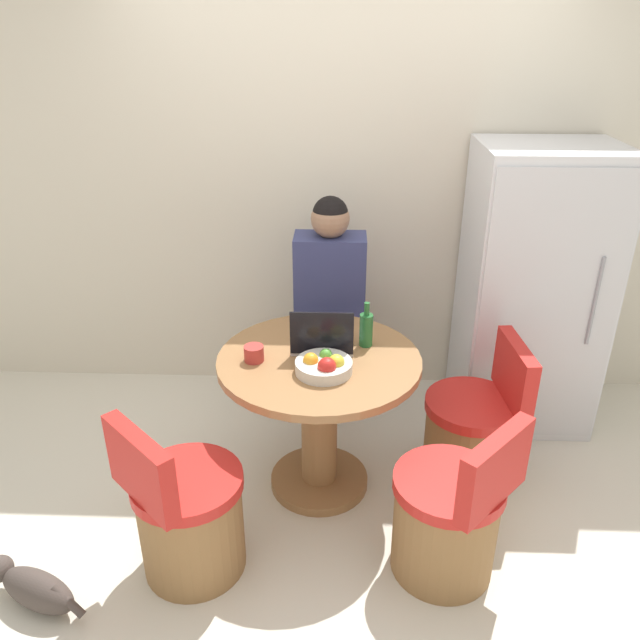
{
  "coord_description": "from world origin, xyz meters",
  "views": [
    {
      "loc": [
        0.01,
        -2.34,
        2.23
      ],
      "look_at": [
        -0.09,
        0.36,
        0.92
      ],
      "focal_mm": 35.0,
      "sensor_mm": 36.0,
      "label": 1
    }
  ],
  "objects_px": {
    "dining_table": "(319,402)",
    "chair_near_left_corner": "(188,517)",
    "cat": "(33,588)",
    "chair_near_right_corner": "(449,519)",
    "laptop": "(322,340)",
    "bottle": "(366,329)",
    "fruit_bowl": "(324,365)",
    "refrigerator": "(532,291)",
    "chair_right_side": "(472,435)",
    "person_seated": "(330,298)"
  },
  "relations": [
    {
      "from": "chair_near_left_corner",
      "to": "laptop",
      "type": "bearing_deg",
      "value": -86.35
    },
    {
      "from": "laptop",
      "to": "chair_right_side",
      "type": "bearing_deg",
      "value": 178.5
    },
    {
      "from": "chair_right_side",
      "to": "laptop",
      "type": "distance_m",
      "value": 0.94
    },
    {
      "from": "chair_near_right_corner",
      "to": "bottle",
      "type": "xyz_separation_m",
      "value": [
        -0.36,
        0.67,
        0.57
      ]
    },
    {
      "from": "person_seated",
      "to": "chair_near_left_corner",
      "type": "bearing_deg",
      "value": 65.68
    },
    {
      "from": "chair_right_side",
      "to": "bottle",
      "type": "xyz_separation_m",
      "value": [
        -0.56,
        0.06,
        0.57
      ]
    },
    {
      "from": "cat",
      "to": "chair_right_side",
      "type": "bearing_deg",
      "value": -134.05
    },
    {
      "from": "chair_near_left_corner",
      "to": "cat",
      "type": "bearing_deg",
      "value": 64.24
    },
    {
      "from": "refrigerator",
      "to": "dining_table",
      "type": "xyz_separation_m",
      "value": [
        -1.19,
        -0.73,
        -0.31
      ]
    },
    {
      "from": "dining_table",
      "to": "cat",
      "type": "xyz_separation_m",
      "value": [
        -1.16,
        -0.8,
        -0.42
      ]
    },
    {
      "from": "refrigerator",
      "to": "dining_table",
      "type": "distance_m",
      "value": 1.43
    },
    {
      "from": "dining_table",
      "to": "laptop",
      "type": "relative_size",
      "value": 3.27
    },
    {
      "from": "chair_near_left_corner",
      "to": "chair_near_right_corner",
      "type": "distance_m",
      "value": 1.13
    },
    {
      "from": "refrigerator",
      "to": "fruit_bowl",
      "type": "bearing_deg",
      "value": -143.14
    },
    {
      "from": "chair_right_side",
      "to": "fruit_bowl",
      "type": "bearing_deg",
      "value": -79.65
    },
    {
      "from": "dining_table",
      "to": "chair_near_left_corner",
      "type": "bearing_deg",
      "value": -133.76
    },
    {
      "from": "bottle",
      "to": "refrigerator",
      "type": "bearing_deg",
      "value": 31.78
    },
    {
      "from": "cat",
      "to": "chair_near_right_corner",
      "type": "bearing_deg",
      "value": -149.6
    },
    {
      "from": "chair_near_right_corner",
      "to": "person_seated",
      "type": "bearing_deg",
      "value": -113.55
    },
    {
      "from": "chair_near_right_corner",
      "to": "laptop",
      "type": "bearing_deg",
      "value": -95.1
    },
    {
      "from": "dining_table",
      "to": "person_seated",
      "type": "bearing_deg",
      "value": 87.32
    },
    {
      "from": "chair_near_right_corner",
      "to": "fruit_bowl",
      "type": "height_order",
      "value": "fruit_bowl"
    },
    {
      "from": "dining_table",
      "to": "laptop",
      "type": "xyz_separation_m",
      "value": [
        0.01,
        0.09,
        0.3
      ]
    },
    {
      "from": "refrigerator",
      "to": "chair_right_side",
      "type": "bearing_deg",
      "value": -121.41
    },
    {
      "from": "refrigerator",
      "to": "laptop",
      "type": "bearing_deg",
      "value": -151.53
    },
    {
      "from": "chair_near_left_corner",
      "to": "laptop",
      "type": "height_order",
      "value": "laptop"
    },
    {
      "from": "dining_table",
      "to": "chair_near_left_corner",
      "type": "distance_m",
      "value": 0.82
    },
    {
      "from": "chair_near_right_corner",
      "to": "bottle",
      "type": "bearing_deg",
      "value": -109.26
    },
    {
      "from": "chair_near_right_corner",
      "to": "fruit_bowl",
      "type": "relative_size",
      "value": 3.07
    },
    {
      "from": "refrigerator",
      "to": "cat",
      "type": "relative_size",
      "value": 3.38
    },
    {
      "from": "fruit_bowl",
      "to": "dining_table",
      "type": "bearing_deg",
      "value": 101.65
    },
    {
      "from": "bottle",
      "to": "fruit_bowl",
      "type": "bearing_deg",
      "value": -125.72
    },
    {
      "from": "chair_right_side",
      "to": "bottle",
      "type": "bearing_deg",
      "value": -101.42
    },
    {
      "from": "refrigerator",
      "to": "chair_near_left_corner",
      "type": "bearing_deg",
      "value": -143.14
    },
    {
      "from": "chair_near_left_corner",
      "to": "chair_right_side",
      "type": "xyz_separation_m",
      "value": [
        1.34,
        0.64,
        0.0
      ]
    },
    {
      "from": "chair_right_side",
      "to": "fruit_bowl",
      "type": "distance_m",
      "value": 0.94
    },
    {
      "from": "laptop",
      "to": "refrigerator",
      "type": "bearing_deg",
      "value": -151.53
    },
    {
      "from": "chair_near_right_corner",
      "to": "chair_right_side",
      "type": "height_order",
      "value": "same"
    },
    {
      "from": "chair_right_side",
      "to": "person_seated",
      "type": "height_order",
      "value": "person_seated"
    },
    {
      "from": "chair_near_right_corner",
      "to": "chair_right_side",
      "type": "relative_size",
      "value": 1.0
    },
    {
      "from": "chair_near_right_corner",
      "to": "cat",
      "type": "distance_m",
      "value": 1.77
    },
    {
      "from": "dining_table",
      "to": "person_seated",
      "type": "distance_m",
      "value": 0.76
    },
    {
      "from": "chair_near_left_corner",
      "to": "chair_near_right_corner",
      "type": "height_order",
      "value": "same"
    },
    {
      "from": "chair_near_left_corner",
      "to": "laptop",
      "type": "relative_size",
      "value": 2.69
    },
    {
      "from": "dining_table",
      "to": "chair_right_side",
      "type": "xyz_separation_m",
      "value": [
        0.79,
        0.07,
        -0.23
      ]
    },
    {
      "from": "refrigerator",
      "to": "chair_near_right_corner",
      "type": "distance_m",
      "value": 1.51
    },
    {
      "from": "fruit_bowl",
      "to": "refrigerator",
      "type": "bearing_deg",
      "value": 36.86
    },
    {
      "from": "chair_near_right_corner",
      "to": "laptop",
      "type": "xyz_separation_m",
      "value": [
        -0.57,
        0.63,
        0.53
      ]
    },
    {
      "from": "laptop",
      "to": "cat",
      "type": "height_order",
      "value": "laptop"
    },
    {
      "from": "cat",
      "to": "chair_near_left_corner",
      "type": "bearing_deg",
      "value": -137.69
    }
  ]
}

